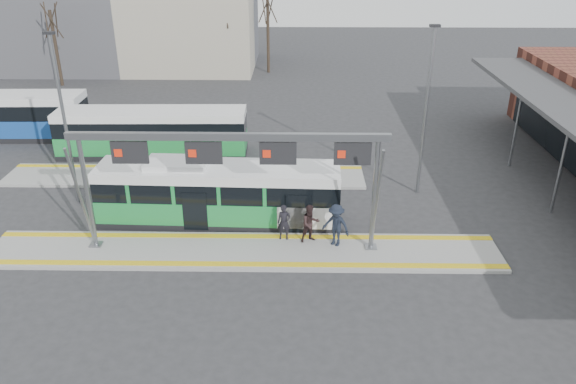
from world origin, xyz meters
name	(u,v)px	position (x,y,z in m)	size (l,w,h in m)	color
ground	(244,253)	(0.00, 0.00, 0.00)	(120.00, 120.00, 0.00)	#2D2D30
platform_main	(244,251)	(0.00, 0.00, 0.07)	(22.00, 3.00, 0.15)	gray
platform_second	(185,176)	(-4.00, 8.00, 0.07)	(20.00, 3.00, 0.15)	gray
tactile_main	(244,249)	(0.00, 0.00, 0.16)	(22.00, 2.65, 0.02)	yellow
tactile_second	(189,167)	(-4.00, 9.15, 0.16)	(20.00, 0.35, 0.02)	yellow
gantry	(232,158)	(-0.35, 0.25, 4.30)	(13.00, 1.68, 5.20)	slate
hero_bus	(218,194)	(-1.40, 2.89, 1.41)	(11.30, 2.77, 3.09)	black
bg_bus_green	(153,133)	(-6.52, 11.46, 1.40)	(11.39, 2.65, 2.84)	black
passenger_a	(284,222)	(1.72, 0.99, 0.97)	(0.59, 0.39, 1.63)	black
passenger_b	(310,223)	(2.88, 0.80, 1.02)	(0.85, 0.66, 1.74)	black
passenger_c	(336,225)	(3.97, 0.50, 1.12)	(1.25, 0.72, 1.93)	black
tree_left	(230,8)	(-3.74, 30.71, 6.23)	(1.40, 1.40, 8.21)	#382B21
tree_mid	(268,5)	(-0.50, 33.06, 6.22)	(1.40, 1.40, 8.20)	#382B21
tree_far	(51,21)	(-18.54, 27.89, 5.51)	(1.40, 1.40, 7.27)	#382B21
lamp_west	(64,117)	(-8.89, 4.82, 4.50)	(0.50, 0.25, 8.51)	slate
lamp_east	(426,109)	(8.65, 6.23, 4.57)	(0.50, 0.25, 8.64)	slate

